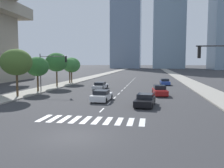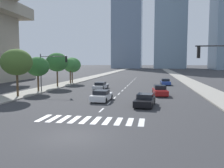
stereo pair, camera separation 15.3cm
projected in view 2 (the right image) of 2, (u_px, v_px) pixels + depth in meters
name	position (u px, v px, depth m)	size (l,w,h in m)	color
ground_plane	(73.00, 137.00, 14.47)	(800.00, 800.00, 0.00)	#333335
sidewalk_east	(201.00, 88.00, 41.60)	(4.00, 260.00, 0.15)	gray
sidewalk_west	(59.00, 85.00, 46.18)	(4.00, 260.00, 0.15)	gray
crosswalk_near	(91.00, 120.00, 18.68)	(8.55, 2.50, 0.01)	silver
lane_divider_center	(127.00, 86.00, 46.16)	(0.14, 50.00, 0.01)	silver
sedan_black_0	(145.00, 100.00, 24.75)	(2.26, 4.51, 1.29)	black
sedan_silver_1	(101.00, 86.00, 40.50)	(1.99, 4.86, 1.23)	#B7BABF
sedan_red_2	(160.00, 91.00, 32.85)	(2.17, 4.66, 1.38)	maroon
sedan_white_3	(102.00, 96.00, 27.99)	(2.08, 4.29, 1.31)	silver
sedan_blue_4	(165.00, 82.00, 48.14)	(1.96, 4.39, 1.22)	navy
traffic_signal_far	(51.00, 66.00, 35.87)	(4.73, 0.28, 5.79)	#333335
street_tree_nearest	(17.00, 62.00, 30.42)	(4.04, 4.04, 6.22)	#4C3823
street_tree_second	(38.00, 67.00, 36.05)	(3.51, 3.51, 5.32)	#4C3823
street_tree_third	(57.00, 62.00, 43.30)	(4.08, 4.08, 6.25)	#4C3823
street_tree_fourth	(70.00, 65.00, 50.23)	(3.22, 3.22, 5.32)	#4C3823
street_tree_fifth	(72.00, 65.00, 51.40)	(3.87, 3.87, 5.56)	#4C3823
office_tower_left_skyline	(127.00, 15.00, 185.93)	(23.12, 22.11, 85.40)	slate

